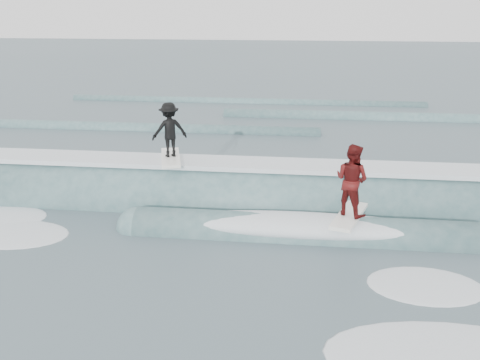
# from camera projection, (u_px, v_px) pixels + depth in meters

# --- Properties ---
(ground) EXTENTS (160.00, 160.00, 0.00)m
(ground) POSITION_uv_depth(u_px,v_px,m) (221.00, 275.00, 12.19)
(ground) COLOR #3D5259
(ground) RESTS_ON ground
(breaking_wave) EXTENTS (24.33, 4.06, 2.56)m
(breaking_wave) POSITION_uv_depth(u_px,v_px,m) (250.00, 206.00, 16.25)
(breaking_wave) COLOR #3D6266
(breaking_wave) RESTS_ON ground
(surfer_black) EXTENTS (1.23, 2.07, 1.75)m
(surfer_black) POSITION_uv_depth(u_px,v_px,m) (170.00, 132.00, 16.10)
(surfer_black) COLOR white
(surfer_black) RESTS_ON ground
(surfer_red) EXTENTS (1.16, 2.07, 1.98)m
(surfer_red) POSITION_uv_depth(u_px,v_px,m) (351.00, 183.00, 13.62)
(surfer_red) COLOR white
(surfer_red) RESTS_ON ground
(whitewater) EXTENTS (14.58, 9.62, 0.10)m
(whitewater) POSITION_uv_depth(u_px,v_px,m) (245.00, 311.00, 10.78)
(whitewater) COLOR white
(whitewater) RESTS_ON ground
(far_swells) EXTENTS (38.82, 8.65, 0.80)m
(far_swells) POSITION_uv_depth(u_px,v_px,m) (278.00, 118.00, 28.78)
(far_swells) COLOR #3D6266
(far_swells) RESTS_ON ground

